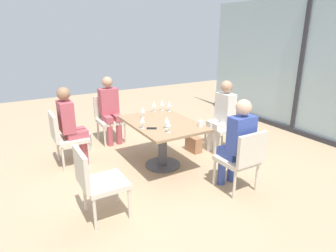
# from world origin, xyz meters

# --- Properties ---
(ground_plane) EXTENTS (12.00, 12.00, 0.00)m
(ground_plane) POSITION_xyz_m (0.00, 0.00, 0.00)
(ground_plane) COLOR tan
(window_wall_backdrop) EXTENTS (5.13, 0.10, 2.70)m
(window_wall_backdrop) POSITION_xyz_m (0.00, 3.20, 1.21)
(window_wall_backdrop) COLOR #9EB7BC
(window_wall_backdrop) RESTS_ON ground_plane
(dining_table_main) EXTENTS (1.35, 0.94, 0.73)m
(dining_table_main) POSITION_xyz_m (0.00, 0.00, 0.56)
(dining_table_main) COLOR #997551
(dining_table_main) RESTS_ON ground_plane
(chair_near_window) EXTENTS (0.46, 0.51, 0.87)m
(chair_near_window) POSITION_xyz_m (0.00, 1.30, 0.50)
(chair_near_window) COLOR beige
(chair_near_window) RESTS_ON ground_plane
(chair_side_end) EXTENTS (0.50, 0.46, 0.87)m
(chair_side_end) POSITION_xyz_m (-1.50, -0.34, 0.50)
(chair_side_end) COLOR beige
(chair_side_end) RESTS_ON ground_plane
(chair_far_right) EXTENTS (0.50, 0.46, 0.87)m
(chair_far_right) POSITION_xyz_m (1.20, 0.52, 0.50)
(chair_far_right) COLOR beige
(chair_far_right) RESTS_ON ground_plane
(chair_front_left) EXTENTS (0.46, 0.50, 0.87)m
(chair_front_left) POSITION_xyz_m (-0.81, -1.30, 0.50)
(chair_front_left) COLOR beige
(chair_front_left) RESTS_ON ground_plane
(chair_front_right) EXTENTS (0.46, 0.50, 0.87)m
(chair_front_right) POSITION_xyz_m (0.81, -1.30, 0.50)
(chair_front_right) COLOR beige
(chair_front_right) RESTS_ON ground_plane
(person_near_window) EXTENTS (0.34, 0.39, 1.26)m
(person_near_window) POSITION_xyz_m (-0.00, 1.19, 0.70)
(person_near_window) COLOR silver
(person_near_window) RESTS_ON ground_plane
(person_side_end) EXTENTS (0.39, 0.34, 1.26)m
(person_side_end) POSITION_xyz_m (-1.39, -0.34, 0.70)
(person_side_end) COLOR #B24C56
(person_side_end) RESTS_ON ground_plane
(person_far_right) EXTENTS (0.39, 0.34, 1.26)m
(person_far_right) POSITION_xyz_m (1.09, 0.52, 0.70)
(person_far_right) COLOR #384C9E
(person_far_right) RESTS_ON ground_plane
(person_front_left) EXTENTS (0.34, 0.39, 1.26)m
(person_front_left) POSITION_xyz_m (-0.81, -1.19, 0.70)
(person_front_left) COLOR #B24C56
(person_front_left) RESTS_ON ground_plane
(wine_glass_0) EXTENTS (0.07, 0.07, 0.18)m
(wine_glass_0) POSITION_xyz_m (-0.34, -0.16, 0.86)
(wine_glass_0) COLOR silver
(wine_glass_0) RESTS_ON dining_table_main
(wine_glass_1) EXTENTS (0.07, 0.07, 0.18)m
(wine_glass_1) POSITION_xyz_m (-0.61, 0.34, 0.86)
(wine_glass_1) COLOR silver
(wine_glass_1) RESTS_ON dining_table_main
(wine_glass_2) EXTENTS (0.07, 0.07, 0.18)m
(wine_glass_2) POSITION_xyz_m (0.11, -0.39, 0.86)
(wine_glass_2) COLOR silver
(wine_glass_2) RESTS_ON dining_table_main
(wine_glass_3) EXTENTS (0.07, 0.07, 0.18)m
(wine_glass_3) POSITION_xyz_m (0.29, -0.10, 0.86)
(wine_glass_3) COLOR silver
(wine_glass_3) RESTS_ON dining_table_main
(wine_glass_4) EXTENTS (0.07, 0.07, 0.18)m
(wine_glass_4) POSITION_xyz_m (0.45, -0.15, 0.86)
(wine_glass_4) COLOR silver
(wine_glass_4) RESTS_ON dining_table_main
(wine_glass_5) EXTENTS (0.07, 0.07, 0.18)m
(wine_glass_5) POSITION_xyz_m (-0.58, 0.16, 0.86)
(wine_glass_5) COLOR silver
(wine_glass_5) RESTS_ON dining_table_main
(wine_glass_6) EXTENTS (0.07, 0.07, 0.18)m
(wine_glass_6) POSITION_xyz_m (-0.46, 0.40, 0.86)
(wine_glass_6) COLOR silver
(wine_glass_6) RESTS_ON dining_table_main
(coffee_cup) EXTENTS (0.08, 0.08, 0.09)m
(coffee_cup) POSITION_xyz_m (0.46, 0.38, 0.78)
(coffee_cup) COLOR white
(coffee_cup) RESTS_ON dining_table_main
(cell_phone_on_table) EXTENTS (0.14, 0.16, 0.01)m
(cell_phone_on_table) POSITION_xyz_m (0.19, -0.28, 0.73)
(cell_phone_on_table) COLOR black
(cell_phone_on_table) RESTS_ON dining_table_main
(handbag_0) EXTENTS (0.31, 0.18, 0.28)m
(handbag_0) POSITION_xyz_m (-0.21, 0.75, 0.14)
(handbag_0) COLOR #A3704C
(handbag_0) RESTS_ON ground_plane
(handbag_1) EXTENTS (0.34, 0.27, 0.28)m
(handbag_1) POSITION_xyz_m (-1.27, -0.88, 0.14)
(handbag_1) COLOR silver
(handbag_1) RESTS_ON ground_plane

